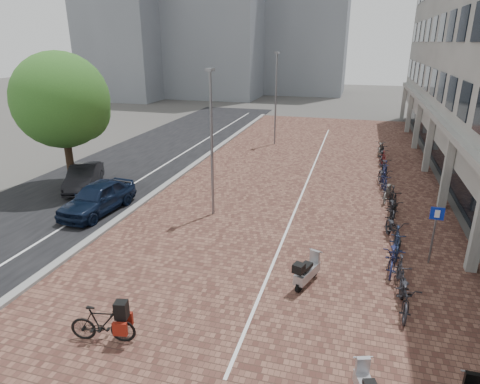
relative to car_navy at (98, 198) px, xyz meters
name	(u,v)px	position (x,y,z in m)	size (l,w,h in m)	color
ground	(187,295)	(6.50, -5.04, -0.71)	(140.00, 140.00, 0.00)	#474442
plaza_brick	(303,182)	(8.50, 6.96, -0.70)	(14.50, 42.00, 0.04)	brown
street_asphalt	(129,166)	(-2.50, 6.96, -0.71)	(8.00, 50.00, 0.03)	black
curb	(186,170)	(1.40, 6.96, -0.64)	(0.35, 42.00, 0.14)	gray
lane_line	(158,169)	(-0.50, 6.96, -0.69)	(0.12, 44.00, 0.00)	white
parking_line	(307,182)	(8.70, 6.96, -0.68)	(0.10, 30.00, 0.00)	white
car_navy	(98,198)	(0.00, 0.00, 0.00)	(1.68, 4.18, 1.42)	black
car_dark	(84,177)	(-2.62, 2.64, -0.07)	(1.36, 3.90, 1.28)	black
hero_bike	(102,323)	(5.23, -7.59, -0.16)	(1.81, 0.82, 1.23)	black
scooter_front	(307,270)	(10.00, -3.45, -0.19)	(0.47, 1.51, 1.04)	#A3A4A9
parking_sign	(435,227)	(14.00, -0.89, 0.71)	(0.45, 0.09, 2.16)	slate
lamp_near	(212,146)	(5.17, 1.20, 2.46)	(0.12, 0.12, 6.34)	gray
lamp_far	(276,100)	(5.13, 15.40, 2.62)	(0.12, 0.12, 6.66)	slate
street_tree	(65,103)	(-3.35, 2.91, 3.76)	(4.84, 4.84, 7.04)	#382619
bike_row	(388,191)	(12.85, 5.16, -0.19)	(1.18, 20.41, 1.05)	black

